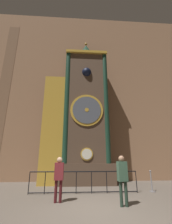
{
  "coord_description": "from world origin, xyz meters",
  "views": [
    {
      "loc": [
        -0.77,
        -5.34,
        1.64
      ],
      "look_at": [
        -0.1,
        4.89,
        4.72
      ],
      "focal_mm": 24.0,
      "sensor_mm": 36.0,
      "label": 1
    }
  ],
  "objects": [
    {
      "name": "visitor_near",
      "position": [
        -1.42,
        1.0,
        0.99
      ],
      "size": [
        0.35,
        0.23,
        1.63
      ],
      "rotation": [
        0.0,
        0.0,
        -0.03
      ],
      "color": "#461518",
      "rests_on": "ground_plane"
    },
    {
      "name": "clock_tower",
      "position": [
        -0.58,
        4.86,
        4.5
      ],
      "size": [
        4.7,
        1.79,
        10.71
      ],
      "color": "brown",
      "rests_on": "ground_plane"
    },
    {
      "name": "visitor_far",
      "position": [
        0.92,
        0.39,
        1.01
      ],
      "size": [
        0.37,
        0.27,
        1.68
      ],
      "rotation": [
        0.0,
        0.0,
        0.14
      ],
      "color": "#213427",
      "rests_on": "ground_plane"
    },
    {
      "name": "cathedral_back_wall",
      "position": [
        -0.09,
        6.16,
        7.27
      ],
      "size": [
        24.0,
        0.32,
        14.57
      ],
      "color": "#936B4C",
      "rests_on": "ground_plane"
    },
    {
      "name": "railing_fence",
      "position": [
        -0.36,
        2.4,
        0.55
      ],
      "size": [
        5.14,
        0.05,
        0.98
      ],
      "color": "black",
      "rests_on": "ground_plane"
    },
    {
      "name": "stanchion_post",
      "position": [
        3.02,
        2.56,
        0.32
      ],
      "size": [
        0.28,
        0.28,
        0.99
      ],
      "color": "gray",
      "rests_on": "ground_plane"
    },
    {
      "name": "ground_plane",
      "position": [
        0.0,
        0.0,
        0.0
      ],
      "size": [
        28.0,
        28.0,
        0.0
      ],
      "primitive_type": "plane",
      "color": "brown"
    }
  ]
}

